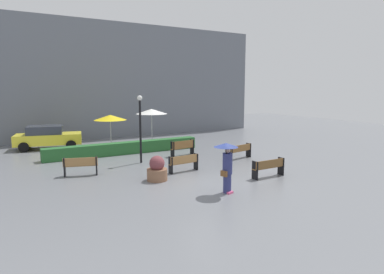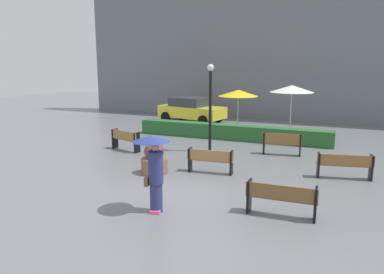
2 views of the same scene
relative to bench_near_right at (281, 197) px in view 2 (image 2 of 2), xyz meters
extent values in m
plane|color=slate|center=(-2.94, 0.25, -0.50)|extent=(60.00, 60.00, 0.00)
cube|color=brown|center=(0.00, 0.06, -0.05)|extent=(1.74, 0.29, 0.04)
cube|color=brown|center=(0.00, -0.09, 0.15)|extent=(1.73, 0.07, 0.36)
cube|color=black|center=(-0.81, 0.02, -0.08)|extent=(0.07, 0.36, 0.84)
cube|color=black|center=(0.81, 0.05, -0.08)|extent=(0.07, 0.36, 0.84)
cube|color=olive|center=(1.38, 3.97, -0.05)|extent=(1.77, 0.59, 0.04)
cube|color=olive|center=(1.41, 3.83, 0.15)|extent=(1.73, 0.38, 0.36)
cube|color=black|center=(0.58, 3.79, -0.09)|extent=(0.13, 0.36, 0.83)
cube|color=black|center=(2.18, 4.11, -0.09)|extent=(0.13, 0.36, 0.83)
cube|color=olive|center=(-1.06, 6.45, -0.05)|extent=(1.59, 0.42, 0.04)
cube|color=olive|center=(-1.04, 6.31, 0.19)|extent=(1.57, 0.22, 0.45)
cube|color=black|center=(-1.77, 6.34, -0.04)|extent=(0.10, 0.35, 0.92)
cube|color=black|center=(-0.33, 6.51, -0.04)|extent=(0.10, 0.35, 0.92)
cube|color=#9E7242|center=(-2.90, 2.90, -0.07)|extent=(1.61, 0.35, 0.04)
cube|color=#9E7242|center=(-2.89, 2.77, 0.14)|extent=(1.60, 0.17, 0.37)
cube|color=black|center=(-3.63, 2.82, -0.09)|extent=(0.09, 0.33, 0.83)
cube|color=black|center=(-2.16, 2.94, -0.09)|extent=(0.09, 0.33, 0.83)
cube|color=#9E7242|center=(-7.42, 4.65, -0.03)|extent=(1.55, 0.65, 0.04)
cube|color=#9E7242|center=(-7.46, 4.52, 0.18)|extent=(1.49, 0.47, 0.38)
cube|color=black|center=(-8.11, 4.83, -0.07)|extent=(0.15, 0.32, 0.87)
cube|color=black|center=(-6.74, 4.43, -0.07)|extent=(0.15, 0.32, 0.87)
cylinder|color=navy|center=(-2.99, -0.89, -0.12)|extent=(0.32, 0.32, 0.76)
cube|color=#F2598C|center=(-2.98, -0.95, -0.46)|extent=(0.33, 0.37, 0.08)
cylinder|color=navy|center=(-2.99, -0.89, 0.67)|extent=(0.38, 0.38, 0.82)
sphere|color=tan|center=(-2.99, -0.89, 1.18)|extent=(0.21, 0.21, 0.21)
cube|color=brown|center=(-3.20, -0.96, 0.31)|extent=(0.16, 0.30, 0.22)
cylinder|color=black|center=(-3.09, -0.91, 0.96)|extent=(0.02, 0.02, 0.90)
cone|color=navy|center=(-3.09, -0.91, 1.41)|extent=(0.94, 0.94, 0.16)
cylinder|color=brown|center=(-4.66, 2.09, -0.24)|extent=(0.91, 0.91, 0.53)
sphere|color=brown|center=(-4.66, 2.09, 0.27)|extent=(0.68, 0.68, 0.68)
cylinder|color=black|center=(-3.98, 5.80, 1.21)|extent=(0.12, 0.12, 3.42)
sphere|color=white|center=(-3.98, 5.80, 3.04)|extent=(0.28, 0.28, 0.28)
cylinder|color=silver|center=(-4.18, 10.79, 0.56)|extent=(0.06, 0.06, 2.13)
cone|color=yellow|center=(-4.18, 10.79, 1.63)|extent=(2.15, 2.15, 0.35)
cylinder|color=silver|center=(-1.33, 10.47, 0.73)|extent=(0.06, 0.06, 2.46)
cone|color=white|center=(-1.33, 10.47, 1.95)|extent=(2.19, 2.19, 0.35)
cube|color=#28602D|center=(-3.92, 8.65, -0.14)|extent=(9.67, 0.70, 0.73)
cube|color=slate|center=(-2.94, 16.25, 4.17)|extent=(28.00, 1.20, 9.35)
cube|color=yellow|center=(-7.82, 12.96, 0.17)|extent=(4.47, 2.58, 0.70)
cube|color=#333842|center=(-8.01, 13.00, 0.79)|extent=(2.49, 2.03, 0.55)
cylinder|color=black|center=(-6.24, 13.52, -0.18)|extent=(0.67, 0.35, 0.64)
cylinder|color=black|center=(-6.60, 11.81, -0.18)|extent=(0.67, 0.35, 0.64)
cylinder|color=black|center=(-9.03, 14.11, -0.18)|extent=(0.67, 0.35, 0.64)
cylinder|color=black|center=(-9.40, 12.40, -0.18)|extent=(0.67, 0.35, 0.64)
camera|label=1|loc=(-10.48, -11.16, 3.57)|focal=31.14mm
camera|label=2|loc=(1.35, -8.91, 3.26)|focal=35.13mm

